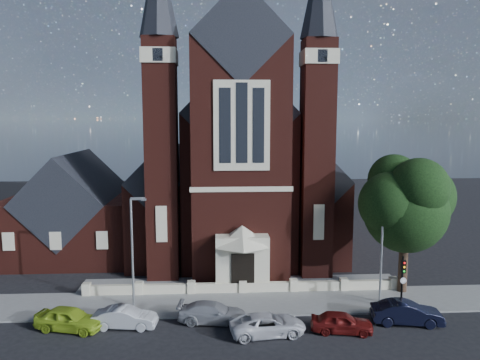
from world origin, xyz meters
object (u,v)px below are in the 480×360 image
(car_white_suv, at_px, (268,324))
(traffic_signal, at_px, (403,276))
(church, at_px, (234,167))
(car_silver_b, at_px, (213,313))
(street_lamp_right, at_px, (383,242))
(car_dark_red, at_px, (342,322))
(street_tree, at_px, (409,206))
(street_lamp_left, at_px, (133,246))
(car_lime_van, at_px, (69,319))
(parish_hall, at_px, (76,215))
(car_silver_a, at_px, (125,318))
(car_navy, at_px, (407,313))

(car_white_suv, bearing_deg, traffic_signal, -79.80)
(church, distance_m, car_silver_b, 22.96)
(street_lamp_right, distance_m, car_dark_red, 7.34)
(street_tree, height_order, street_lamp_left, street_tree)
(traffic_signal, distance_m, car_lime_van, 22.69)
(parish_hall, relative_size, car_white_suv, 2.53)
(street_lamp_right, bearing_deg, car_silver_a, -170.20)
(car_lime_van, bearing_deg, church, -12.57)
(church, height_order, traffic_signal, church)
(car_silver_a, distance_m, car_silver_b, 5.72)
(traffic_signal, relative_size, car_white_suv, 0.83)
(street_lamp_left, xyz_separation_m, car_dark_red, (13.81, -4.57, -3.93))
(car_lime_van, relative_size, car_navy, 0.96)
(street_lamp_right, relative_size, traffic_signal, 2.02)
(street_tree, xyz_separation_m, street_lamp_right, (-2.51, -1.71, -2.36))
(street_lamp_left, distance_m, car_lime_van, 6.23)
(street_tree, height_order, street_lamp_right, street_tree)
(car_dark_red, bearing_deg, street_lamp_left, 81.28)
(street_tree, xyz_separation_m, car_navy, (-2.06, -5.29, -6.20))
(parish_hall, xyz_separation_m, street_tree, (28.60, -12.29, 2.95))
(traffic_signal, bearing_deg, street_lamp_right, 120.01)
(car_lime_van, bearing_deg, car_dark_red, -79.34)
(car_lime_van, relative_size, car_silver_a, 1.08)
(street_tree, height_order, car_silver_a, street_tree)
(traffic_signal, height_order, car_navy, traffic_signal)
(street_tree, distance_m, traffic_signal, 5.70)
(parish_hall, distance_m, car_lime_van, 18.14)
(street_lamp_right, height_order, traffic_signal, street_lamp_right)
(street_tree, height_order, car_navy, street_tree)
(traffic_signal, bearing_deg, car_lime_van, -175.68)
(car_silver_a, relative_size, car_silver_b, 0.89)
(street_lamp_left, bearing_deg, parish_hall, 120.02)
(parish_hall, bearing_deg, car_navy, -33.52)
(church, bearing_deg, car_lime_van, -117.47)
(parish_hall, bearing_deg, street_lamp_right, -28.22)
(car_silver_b, bearing_deg, car_lime_van, 101.07)
(church, bearing_deg, car_dark_red, -75.92)
(car_dark_red, height_order, car_navy, car_navy)
(car_silver_b, xyz_separation_m, car_navy, (12.86, -0.95, 0.08))
(street_tree, relative_size, car_lime_van, 2.42)
(church, xyz_separation_m, street_lamp_left, (-7.91, -18.94, -3.59))
(car_white_suv, bearing_deg, car_navy, -90.65)
(street_lamp_right, xyz_separation_m, car_dark_red, (-4.19, -4.57, -3.93))
(car_silver_b, xyz_separation_m, car_white_suv, (3.47, -1.99, -0.01))
(street_tree, xyz_separation_m, car_silver_b, (-14.92, -4.34, -6.28))
(street_lamp_right, distance_m, car_silver_a, 18.80)
(church, relative_size, street_tree, 3.26)
(car_lime_van, relative_size, car_dark_red, 1.13)
(street_lamp_left, bearing_deg, car_silver_b, -25.24)
(street_lamp_right, bearing_deg, church, 118.04)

